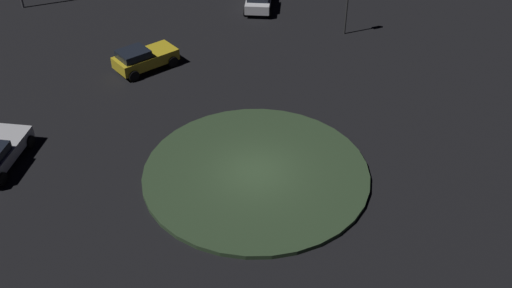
{
  "coord_description": "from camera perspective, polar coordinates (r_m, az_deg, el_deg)",
  "views": [
    {
      "loc": [
        1.68,
        -21.44,
        17.95
      ],
      "look_at": [
        0.0,
        0.0,
        1.83
      ],
      "focal_mm": 41.03,
      "sensor_mm": 36.0,
      "label": 1
    }
  ],
  "objects": [
    {
      "name": "car_yellow",
      "position": [
        36.7,
        -10.92,
        8.24
      ],
      "size": [
        3.94,
        3.88,
        1.48
      ],
      "rotation": [
        0.0,
        0.0,
        0.76
      ],
      "color": "gold",
      "rests_on": "ground_plane"
    },
    {
      "name": "ground_plane",
      "position": [
        28.01,
        0.0,
        -3.0
      ],
      "size": [
        118.27,
        118.27,
        0.0
      ],
      "primitive_type": "plane",
      "color": "black"
    },
    {
      "name": "roundabout_island",
      "position": [
        27.94,
        0.0,
        -2.83
      ],
      "size": [
        10.81,
        10.81,
        0.21
      ],
      "primitive_type": "cylinder",
      "color": "#2D4228",
      "rests_on": "ground_plane"
    }
  ]
}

